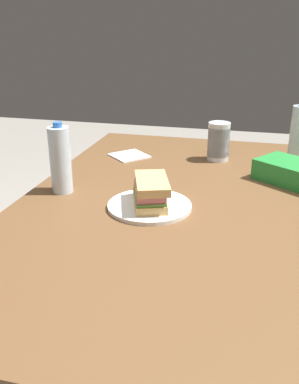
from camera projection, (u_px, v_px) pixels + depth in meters
name	position (u px, v px, depth m)	size (l,w,h in m)	color
dining_table	(191.00, 229.00, 1.32)	(1.50, 1.05, 0.75)	brown
paper_plate	(150.00, 206.00, 1.25)	(0.25, 0.25, 0.01)	white
sandwich	(150.00, 192.00, 1.23)	(0.20, 0.15, 0.08)	#DBB26B
chip_bag	(293.00, 172.00, 1.44)	(0.23, 0.15, 0.07)	#268C38
water_bottle_tall	(60.00, 160.00, 1.33)	(0.07, 0.07, 0.23)	silver
plastic_cup_stack	(219.00, 142.00, 1.65)	(0.08, 0.08, 0.15)	silver
water_bottle_spare	(299.00, 133.00, 1.64)	(0.07, 0.07, 0.23)	silver
paper_napkin	(129.00, 156.00, 1.72)	(0.13, 0.13, 0.01)	white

